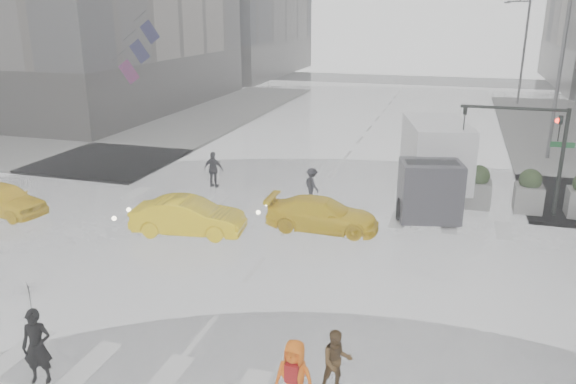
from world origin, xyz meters
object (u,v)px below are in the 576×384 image
(pedestrian_brown, at_px, (337,361))
(pedestrian_orange, at_px, (294,379))
(box_truck, at_px, (434,162))
(taxi_front, at_px, (5,199))
(traffic_signal_pole, at_px, (537,139))
(taxi_mid, at_px, (188,217))

(pedestrian_brown, relative_size, pedestrian_orange, 0.84)
(pedestrian_brown, relative_size, box_truck, 0.23)
(pedestrian_brown, xyz_separation_m, pedestrian_orange, (-0.66, -1.06, 0.14))
(taxi_front, relative_size, box_truck, 0.59)
(taxi_front, bearing_deg, box_truck, -57.75)
(traffic_signal_pole, distance_m, pedestrian_brown, 14.38)
(pedestrian_brown, bearing_deg, taxi_mid, 109.26)
(taxi_front, height_order, box_truck, box_truck)
(traffic_signal_pole, relative_size, taxi_front, 1.17)
(pedestrian_brown, height_order, pedestrian_orange, pedestrian_orange)
(traffic_signal_pole, bearing_deg, pedestrian_orange, -112.28)
(pedestrian_brown, bearing_deg, taxi_front, 129.97)
(taxi_mid, height_order, box_truck, box_truck)
(pedestrian_orange, bearing_deg, pedestrian_brown, 63.63)
(pedestrian_orange, relative_size, taxi_mid, 0.42)
(box_truck, bearing_deg, pedestrian_brown, -108.71)
(pedestrian_brown, xyz_separation_m, taxi_mid, (-7.25, 7.40, -0.05))
(taxi_front, height_order, taxi_mid, taxi_mid)
(traffic_signal_pole, relative_size, box_truck, 0.70)
(pedestrian_orange, distance_m, box_truck, 15.02)
(taxi_mid, bearing_deg, box_truck, -61.00)
(traffic_signal_pole, xyz_separation_m, box_truck, (-3.88, 0.62, -1.38))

